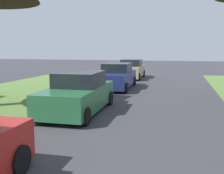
# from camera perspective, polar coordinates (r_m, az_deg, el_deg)

# --- Properties ---
(parked_sedan_green) EXTENTS (2.04, 4.44, 1.57)m
(parked_sedan_green) POSITION_cam_1_polar(r_m,az_deg,el_deg) (10.42, -7.26, -1.48)
(parked_sedan_green) COLOR #28663D
(parked_sedan_green) RESTS_ON ground
(parked_sedan_navy) EXTENTS (2.04, 4.44, 1.57)m
(parked_sedan_navy) POSITION_cam_1_polar(r_m,az_deg,el_deg) (16.56, 1.01, 2.20)
(parked_sedan_navy) COLOR navy
(parked_sedan_navy) RESTS_ON ground
(parked_sedan_tan) EXTENTS (2.04, 4.44, 1.57)m
(parked_sedan_tan) POSITION_cam_1_polar(r_m,az_deg,el_deg) (22.37, 4.17, 3.77)
(parked_sedan_tan) COLOR tan
(parked_sedan_tan) RESTS_ON ground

